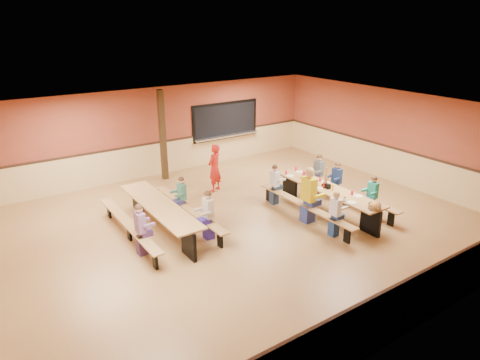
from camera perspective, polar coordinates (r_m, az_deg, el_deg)
ground at (r=11.32m, az=0.45°, el=-6.03°), size 12.00×12.00×0.00m
room_envelope at (r=11.03m, az=0.46°, el=-2.82°), size 12.04×10.04×3.02m
kitchen_pass_through at (r=16.10m, az=-1.94°, el=7.72°), size 2.78×0.28×1.38m
structural_post at (r=14.34m, az=-10.27°, el=5.83°), size 0.18×0.18×3.00m
cafeteria_table_main at (r=12.08m, az=11.48°, el=-1.95°), size 1.91×3.70×0.74m
cafeteria_table_second at (r=10.98m, az=-10.66°, el=-4.26°), size 1.91×3.70×0.74m
seated_child_white_left at (r=10.82m, az=12.53°, el=-4.47°), size 0.35×0.28×1.16m
seated_adult_yellow at (r=11.36m, az=9.12°, el=-2.07°), size 0.51×0.41×1.49m
seated_child_grey_left at (r=12.42m, az=4.61°, el=-0.64°), size 0.35×0.29×1.18m
seated_child_teal_right at (r=12.12m, az=17.19°, el=-2.14°), size 0.35×0.28×1.17m
seated_child_navy_right at (r=12.90m, az=12.73°, el=-0.25°), size 0.36×0.29×1.19m
seated_child_char_right at (r=13.38m, az=10.40°, el=0.77°), size 0.38×0.31×1.23m
seated_child_purple_sec at (r=9.99m, az=-13.11°, el=-6.51°), size 0.38×0.31×1.23m
seated_child_green_sec at (r=11.58m, az=-7.73°, el=-2.40°), size 0.35×0.29×1.17m
seated_child_tan_sec at (r=10.44m, az=-4.26°, el=-4.72°), size 0.38×0.31×1.24m
standing_woman at (r=13.32m, az=-3.42°, el=1.63°), size 0.65×0.56×1.51m
punch_pitcher at (r=12.54m, az=8.66°, el=0.67°), size 0.16×0.16×0.22m
chip_bowl at (r=10.95m, az=17.51°, el=-3.30°), size 0.32×0.32×0.15m
napkin_dispenser at (r=11.93m, az=11.64°, el=-0.82°), size 0.10×0.14×0.13m
condiment_mustard at (r=11.81m, az=12.27°, el=-0.98°), size 0.06×0.06×0.17m
condiment_ketchup at (r=11.94m, az=11.11°, el=-0.66°), size 0.06×0.06×0.17m
table_paddle at (r=12.05m, az=11.38°, el=-0.21°), size 0.16×0.16×0.56m
place_settings at (r=11.98m, az=11.57°, el=-0.76°), size 0.65×3.30×0.11m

